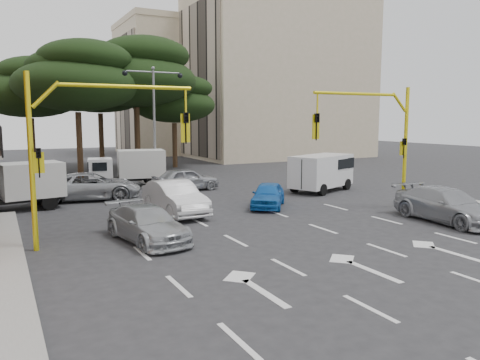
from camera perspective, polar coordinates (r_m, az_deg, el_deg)
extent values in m
plane|color=#28282B|center=(18.32, 5.05, -6.63)|extent=(120.00, 120.00, 0.00)
cube|color=gray|center=(32.69, -10.23, -0.34)|extent=(1.40, 6.00, 0.15)
cube|color=#BEB28E|center=(55.69, 4.75, 12.14)|extent=(20.00, 12.00, 18.00)
cube|color=black|center=(51.01, -5.06, 12.00)|extent=(0.12, 11.04, 16.20)
cube|color=#BEB28E|center=(63.23, -6.70, 10.65)|extent=(16.00, 12.00, 16.00)
cube|color=black|center=(60.79, -13.92, 10.14)|extent=(0.12, 11.04, 14.20)
cube|color=#BEB28E|center=(64.24, -6.82, 18.11)|extent=(16.15, 12.15, 0.70)
cylinder|color=#382616|center=(37.42, -18.97, 4.04)|extent=(0.44, 0.44, 4.95)
ellipsoid|color=black|center=(37.45, -19.26, 10.86)|extent=(9.15, 9.15, 3.87)
ellipsoid|color=black|center=(37.32, -18.36, 13.80)|extent=(6.86, 6.86, 2.86)
ellipsoid|color=black|center=(37.78, -20.18, 12.80)|extent=(6.07, 6.07, 2.64)
cylinder|color=#382616|center=(40.40, -12.37, 4.82)|extent=(0.44, 0.44, 5.40)
ellipsoid|color=black|center=(40.48, -12.57, 11.71)|extent=(9.98, 9.98, 4.22)
ellipsoid|color=black|center=(40.47, -11.65, 14.64)|extent=(7.49, 7.49, 3.12)
ellipsoid|color=black|center=(40.78, -13.44, 13.68)|extent=(6.62, 6.62, 2.88)
cylinder|color=#382616|center=(41.08, -23.95, 3.76)|extent=(0.44, 0.44, 4.50)
ellipsoid|color=black|center=(41.06, -24.25, 9.41)|extent=(8.32, 8.32, 3.52)
ellipsoid|color=black|center=(40.82, -23.49, 11.86)|extent=(6.24, 6.24, 2.60)
ellipsoid|color=black|center=(41.41, -25.07, 11.01)|extent=(5.52, 5.52, 2.40)
cylinder|color=#382616|center=(43.54, -7.95, 4.21)|extent=(0.44, 0.44, 4.05)
ellipsoid|color=black|center=(43.49, -8.04, 9.01)|extent=(7.49, 7.49, 3.17)
ellipsoid|color=black|center=(43.39, -7.13, 11.05)|extent=(5.62, 5.62, 2.34)
ellipsoid|color=black|center=(43.65, -8.83, 10.41)|extent=(4.97, 4.97, 2.16)
cylinder|color=#382616|center=(44.82, -16.53, 4.64)|extent=(0.44, 0.44, 4.95)
ellipsoid|color=black|center=(44.84, -16.75, 10.34)|extent=(9.15, 9.15, 3.87)
ellipsoid|color=black|center=(44.72, -15.97, 12.78)|extent=(6.86, 6.86, 2.86)
ellipsoid|color=black|center=(45.14, -17.52, 11.97)|extent=(6.07, 6.07, 2.64)
cylinder|color=yellow|center=(24.92, 19.50, 3.70)|extent=(0.18, 0.18, 6.00)
cylinder|color=yellow|center=(24.49, 18.84, 8.94)|extent=(0.95, 0.14, 0.95)
cylinder|color=yellow|center=(22.60, 13.98, 10.16)|extent=(4.80, 0.14, 0.14)
cylinder|color=yellow|center=(21.19, 9.42, 9.26)|extent=(0.08, 0.08, 0.90)
imported|color=black|center=(21.18, 9.36, 6.42)|extent=(0.20, 0.24, 1.20)
cube|color=yellow|center=(21.25, 9.23, 6.42)|extent=(0.36, 0.06, 1.10)
imported|color=black|center=(24.65, 19.40, 3.67)|extent=(0.16, 0.20, 1.00)
cube|color=yellow|center=(24.72, 19.23, 3.69)|extent=(0.35, 0.08, 0.70)
cylinder|color=yellow|center=(17.03, -24.08, 1.92)|extent=(0.18, 0.18, 6.00)
cylinder|color=yellow|center=(17.03, -22.62, 9.58)|extent=(0.95, 0.14, 0.95)
cylinder|color=yellow|center=(17.52, -13.53, 11.02)|extent=(4.80, 0.14, 0.14)
cylinder|color=yellow|center=(18.16, -6.64, 9.62)|extent=(0.08, 0.08, 0.90)
imported|color=black|center=(18.15, -6.59, 6.30)|extent=(0.20, 0.24, 1.20)
cube|color=yellow|center=(18.23, -6.68, 6.31)|extent=(0.36, 0.06, 1.10)
imported|color=black|center=(16.90, -23.31, 1.92)|extent=(0.16, 0.20, 1.00)
cube|color=yellow|center=(17.00, -23.33, 1.95)|extent=(0.35, 0.08, 0.70)
cylinder|color=slate|center=(32.40, -10.39, 6.38)|extent=(0.16, 0.16, 7.50)
cylinder|color=slate|center=(32.29, -12.11, 12.82)|extent=(1.80, 0.10, 0.10)
sphere|color=black|center=(32.02, -13.87, 12.54)|extent=(0.36, 0.36, 0.36)
cylinder|color=slate|center=(32.82, -9.00, 12.80)|extent=(1.80, 0.10, 0.10)
sphere|color=black|center=(33.14, -7.32, 12.52)|extent=(0.36, 0.36, 0.36)
sphere|color=slate|center=(32.57, -10.55, 13.25)|extent=(0.24, 0.24, 0.24)
imported|color=silver|center=(22.15, -7.96, -2.14)|extent=(1.88, 4.82, 1.56)
imported|color=blue|center=(23.75, 3.44, -1.82)|extent=(3.41, 3.81, 1.25)
imported|color=#A5A9AD|center=(17.49, -11.25, -5.26)|extent=(2.48, 4.66, 1.29)
imported|color=#9DA0A5|center=(27.08, -17.72, -0.73)|extent=(5.84, 3.57, 1.51)
imported|color=#A6A8AE|center=(29.25, -6.64, 0.09)|extent=(4.40, 2.24, 1.44)
imported|color=#989AA0|center=(22.22, 23.88, -2.81)|extent=(2.38, 5.19, 1.47)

